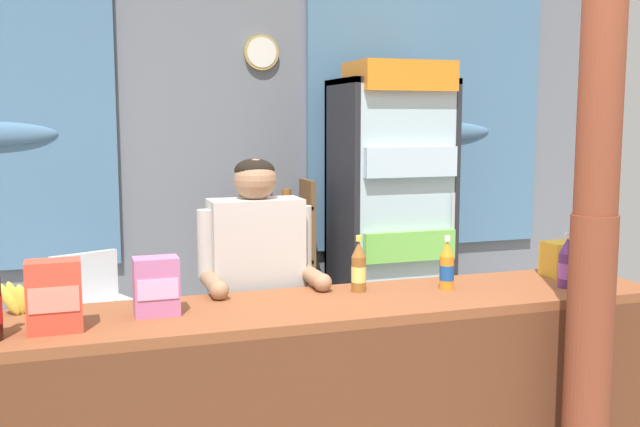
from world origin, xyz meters
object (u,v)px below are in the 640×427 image
at_px(drink_fridge, 392,197).
at_px(snack_box_wafer, 156,286).
at_px(plastic_lawn_chair, 95,316).
at_px(snack_box_crackers, 54,296).
at_px(stall_counter, 346,395).
at_px(timber_post, 594,229).
at_px(banana_bunch, 33,297).
at_px(soda_bottle_iced_tea, 359,268).
at_px(soda_bottle_grape_soda, 567,264).
at_px(bottle_shelf_rack, 278,265).
at_px(snack_box_choco_powder, 566,258).
at_px(shopkeeper, 257,280).
at_px(soda_bottle_orange_soda, 447,267).

height_order(drink_fridge, snack_box_wafer, drink_fridge).
distance_m(plastic_lawn_chair, snack_box_crackers, 1.94).
xyz_separation_m(stall_counter, drink_fridge, (1.12, 2.06, 0.55)).
distance_m(stall_counter, plastic_lawn_chair, 2.07).
xyz_separation_m(timber_post, banana_bunch, (-2.05, 0.64, -0.25)).
xyz_separation_m(soda_bottle_iced_tea, soda_bottle_grape_soda, (0.89, -0.22, 0.00)).
bearing_deg(bottle_shelf_rack, soda_bottle_iced_tea, -95.51).
height_order(stall_counter, snack_box_choco_powder, snack_box_choco_powder).
bearing_deg(bottle_shelf_rack, stall_counter, -98.62).
xyz_separation_m(stall_counter, banana_bunch, (-1.16, 0.31, 0.42)).
bearing_deg(snack_box_choco_powder, snack_box_crackers, -174.66).
height_order(snack_box_choco_powder, banana_bunch, snack_box_choco_powder).
xyz_separation_m(bottle_shelf_rack, plastic_lawn_chair, (-1.24, -0.39, -0.16)).
xyz_separation_m(drink_fridge, banana_bunch, (-2.28, -1.75, -0.13)).
xyz_separation_m(plastic_lawn_chair, shopkeeper, (0.68, -1.31, 0.45)).
xyz_separation_m(soda_bottle_orange_soda, snack_box_crackers, (-1.60, -0.14, 0.03)).
bearing_deg(banana_bunch, bottle_shelf_rack, 52.31).
height_order(soda_bottle_grape_soda, snack_box_choco_powder, soda_bottle_grape_soda).
xyz_separation_m(timber_post, shopkeeper, (-1.12, 0.88, -0.31)).
xyz_separation_m(stall_counter, shopkeeper, (-0.22, 0.55, 0.37)).
relative_size(drink_fridge, bottle_shelf_rack, 1.65).
xyz_separation_m(timber_post, snack_box_choco_powder, (0.31, 0.56, -0.24)).
height_order(snack_box_wafer, snack_box_crackers, snack_box_crackers).
bearing_deg(soda_bottle_orange_soda, bottle_shelf_rack, 95.06).
distance_m(bottle_shelf_rack, shopkeeper, 1.81).
height_order(timber_post, soda_bottle_orange_soda, timber_post).
xyz_separation_m(shopkeeper, soda_bottle_iced_tea, (0.37, -0.31, 0.09)).
bearing_deg(snack_box_wafer, stall_counter, -10.09).
distance_m(bottle_shelf_rack, snack_box_wafer, 2.40).
bearing_deg(stall_counter, snack_box_choco_powder, 10.98).
xyz_separation_m(drink_fridge, soda_bottle_orange_soda, (-0.60, -1.90, -0.10)).
relative_size(timber_post, snack_box_choco_powder, 12.19).
xyz_separation_m(plastic_lawn_chair, snack_box_choco_powder, (2.10, -1.63, 0.52)).
bearing_deg(snack_box_crackers, shopkeeper, 32.13).
bearing_deg(drink_fridge, soda_bottle_orange_soda, -107.39).
height_order(snack_box_wafer, banana_bunch, snack_box_wafer).
bearing_deg(snack_box_choco_powder, banana_bunch, 178.17).
xyz_separation_m(bottle_shelf_rack, banana_bunch, (-1.50, -1.94, 0.34)).
bearing_deg(soda_bottle_grape_soda, soda_bottle_orange_soda, 164.66).
bearing_deg(soda_bottle_orange_soda, soda_bottle_grape_soda, -15.34).
bearing_deg(plastic_lawn_chair, timber_post, -50.70).
height_order(stall_counter, soda_bottle_iced_tea, soda_bottle_iced_tea).
bearing_deg(timber_post, soda_bottle_iced_tea, 142.69).
relative_size(soda_bottle_iced_tea, snack_box_choco_powder, 1.14).
distance_m(snack_box_wafer, snack_box_crackers, 0.38).
height_order(drink_fridge, soda_bottle_grape_soda, drink_fridge).
bearing_deg(snack_box_wafer, banana_bunch, 157.73).
bearing_deg(snack_box_wafer, soda_bottle_iced_tea, 7.46).
bearing_deg(timber_post, snack_box_choco_powder, 61.21).
bearing_deg(soda_bottle_iced_tea, banana_bunch, 177.02).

